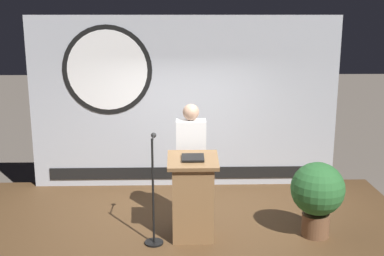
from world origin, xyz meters
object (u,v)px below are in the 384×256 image
object	(u,v)px
podium	(193,198)
potted_plant	(317,193)
speaker_person	(191,164)
microphone_stand	(154,207)

from	to	relation	value
podium	potted_plant	size ratio (longest dim) A/B	1.13
speaker_person	potted_plant	distance (m)	1.71
speaker_person	potted_plant	xyz separation A→B (m)	(1.63, -0.45, -0.26)
microphone_stand	potted_plant	xyz separation A→B (m)	(2.11, 0.13, 0.12)
podium	microphone_stand	size ratio (longest dim) A/B	0.82
microphone_stand	potted_plant	world-z (taller)	microphone_stand
speaker_person	microphone_stand	size ratio (longest dim) A/B	1.22
microphone_stand	potted_plant	distance (m)	2.12
podium	speaker_person	xyz separation A→B (m)	(-0.01, 0.48, 0.31)
speaker_person	microphone_stand	bearing A→B (deg)	-130.01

